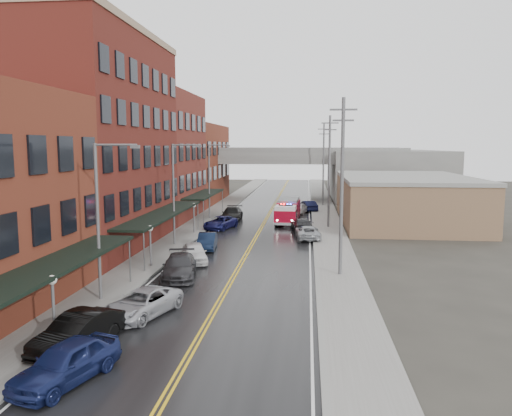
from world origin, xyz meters
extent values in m
plane|color=#2D2B26|center=(0.00, 0.00, 0.00)|extent=(220.00, 220.00, 0.00)
cube|color=black|center=(0.00, 30.00, 0.01)|extent=(11.00, 160.00, 0.02)
cube|color=slate|center=(-7.30, 30.00, 0.07)|extent=(3.00, 160.00, 0.15)
cube|color=slate|center=(7.30, 30.00, 0.07)|extent=(3.00, 160.00, 0.15)
cube|color=gray|center=(-5.65, 30.00, 0.07)|extent=(0.30, 160.00, 0.15)
cube|color=gray|center=(5.65, 30.00, 0.07)|extent=(0.30, 160.00, 0.15)
cube|color=#561D16|center=(-13.30, 23.00, 9.00)|extent=(9.00, 20.00, 18.00)
cube|color=maroon|center=(-13.30, 40.50, 7.50)|extent=(9.00, 15.00, 15.00)
cube|color=maroon|center=(-13.30, 58.00, 6.00)|extent=(9.00, 20.00, 12.00)
cube|color=brown|center=(16.00, 40.00, 2.50)|extent=(14.00, 22.00, 5.00)
cube|color=slate|center=(18.00, 70.00, 4.00)|extent=(18.00, 30.00, 8.00)
cube|color=black|center=(-7.50, 4.00, 3.00)|extent=(2.60, 16.00, 0.18)
cylinder|color=slate|center=(-6.35, 11.60, 1.50)|extent=(0.10, 0.10, 3.00)
cube|color=black|center=(-7.50, 23.00, 3.00)|extent=(2.60, 18.00, 0.18)
cylinder|color=slate|center=(-6.35, 14.40, 1.50)|extent=(0.10, 0.10, 3.00)
cylinder|color=slate|center=(-6.35, 31.60, 1.50)|extent=(0.10, 0.10, 3.00)
cube|color=black|center=(-7.50, 40.50, 3.00)|extent=(2.60, 13.00, 0.18)
cylinder|color=slate|center=(-6.35, 34.40, 1.50)|extent=(0.10, 0.10, 3.00)
cylinder|color=slate|center=(-6.35, 46.60, 1.50)|extent=(0.10, 0.10, 3.00)
cylinder|color=#59595B|center=(-6.40, 2.00, 1.40)|extent=(0.14, 0.14, 2.80)
sphere|color=silver|center=(-6.40, 2.00, 2.90)|extent=(0.44, 0.44, 0.44)
cylinder|color=#59595B|center=(-6.40, 16.00, 1.40)|extent=(0.14, 0.14, 2.80)
sphere|color=silver|center=(-6.40, 16.00, 2.90)|extent=(0.44, 0.44, 0.44)
cylinder|color=#59595B|center=(-6.40, 30.00, 1.40)|extent=(0.14, 0.14, 2.80)
sphere|color=silver|center=(-6.40, 30.00, 2.90)|extent=(0.44, 0.44, 0.44)
cylinder|color=#59595B|center=(-6.80, 8.00, 4.50)|extent=(0.18, 0.18, 9.00)
cylinder|color=#59595B|center=(-5.60, 8.00, 8.90)|extent=(2.40, 0.12, 0.12)
cube|color=#59595B|center=(-4.50, 8.00, 8.80)|extent=(0.50, 0.22, 0.18)
cylinder|color=#59595B|center=(-6.80, 24.00, 4.50)|extent=(0.18, 0.18, 9.00)
cylinder|color=#59595B|center=(-5.60, 24.00, 8.90)|extent=(2.40, 0.12, 0.12)
cube|color=#59595B|center=(-4.50, 24.00, 8.80)|extent=(0.50, 0.22, 0.18)
cylinder|color=#59595B|center=(-6.80, 40.00, 4.50)|extent=(0.18, 0.18, 9.00)
cylinder|color=#59595B|center=(-5.60, 40.00, 8.90)|extent=(2.40, 0.12, 0.12)
cube|color=#59595B|center=(-4.50, 40.00, 8.80)|extent=(0.50, 0.22, 0.18)
cylinder|color=#59595B|center=(7.20, 15.00, 6.00)|extent=(0.24, 0.24, 12.00)
cube|color=#59595B|center=(7.20, 15.00, 11.20)|extent=(1.80, 0.12, 0.12)
cube|color=#59595B|center=(7.20, 15.00, 10.50)|extent=(1.40, 0.12, 0.12)
cylinder|color=#59595B|center=(7.20, 35.00, 6.00)|extent=(0.24, 0.24, 12.00)
cube|color=#59595B|center=(7.20, 35.00, 11.20)|extent=(1.80, 0.12, 0.12)
cube|color=#59595B|center=(7.20, 35.00, 10.50)|extent=(1.40, 0.12, 0.12)
cylinder|color=#59595B|center=(7.20, 55.00, 6.00)|extent=(0.24, 0.24, 12.00)
cube|color=#59595B|center=(7.20, 55.00, 11.20)|extent=(1.80, 0.12, 0.12)
cube|color=#59595B|center=(7.20, 55.00, 10.50)|extent=(1.40, 0.12, 0.12)
cube|color=slate|center=(0.00, 62.00, 6.75)|extent=(40.00, 10.00, 1.50)
cube|color=slate|center=(-11.00, 62.00, 3.00)|extent=(1.60, 8.00, 6.00)
cube|color=slate|center=(11.00, 62.00, 3.00)|extent=(1.60, 8.00, 6.00)
cube|color=maroon|center=(2.79, 38.99, 1.45)|extent=(2.61, 5.26, 1.96)
cube|color=maroon|center=(2.59, 35.35, 1.17)|extent=(2.46, 2.55, 1.40)
cube|color=silver|center=(2.59, 35.35, 2.10)|extent=(2.34, 2.36, 0.47)
cube|color=black|center=(2.60, 35.54, 1.45)|extent=(2.43, 1.62, 0.75)
cube|color=slate|center=(2.79, 38.99, 2.57)|extent=(2.36, 4.87, 0.28)
cube|color=black|center=(2.59, 35.35, 2.41)|extent=(1.51, 0.34, 0.13)
sphere|color=#FF0C0C|center=(2.08, 35.38, 2.48)|extent=(0.19, 0.19, 0.19)
sphere|color=#1933FF|center=(3.10, 35.33, 2.48)|extent=(0.19, 0.19, 0.19)
cylinder|color=black|center=(1.56, 35.32, 0.47)|extent=(0.95, 0.38, 0.93)
cylinder|color=black|center=(3.61, 35.20, 0.47)|extent=(0.95, 0.38, 0.93)
cylinder|color=black|center=(1.74, 38.58, 0.47)|extent=(0.95, 0.38, 0.93)
cylinder|color=black|center=(3.79, 38.47, 0.47)|extent=(0.95, 0.38, 0.93)
cylinder|color=black|center=(1.87, 40.91, 0.47)|extent=(0.95, 0.38, 0.93)
cylinder|color=black|center=(3.92, 40.80, 0.47)|extent=(0.95, 0.38, 0.93)
imported|color=#131B48|center=(-4.01, -1.65, 0.79)|extent=(3.20, 4.97, 1.58)
imported|color=black|center=(-5.00, 1.40, 0.78)|extent=(2.81, 5.02, 1.57)
imported|color=#A3A5AB|center=(-3.60, 5.80, 0.69)|extent=(3.73, 5.43, 1.38)
imported|color=#2B2B2E|center=(-3.61, 13.48, 0.76)|extent=(3.04, 5.56, 1.53)
imported|color=silver|center=(-3.60, 17.91, 0.75)|extent=(3.02, 4.72, 1.50)
imported|color=black|center=(-3.60, 22.80, 0.69)|extent=(1.88, 4.34, 1.39)
imported|color=#13154A|center=(-4.28, 33.20, 0.67)|extent=(3.49, 5.27, 1.34)
imported|color=black|center=(-3.96, 39.20, 0.79)|extent=(2.29, 5.49, 1.59)
imported|color=#9C9FA4|center=(5.00, 28.20, 0.66)|extent=(2.57, 4.93, 1.33)
imported|color=#242426|center=(4.38, 32.48, 0.71)|extent=(2.66, 5.13, 1.42)
imported|color=silver|center=(3.98, 46.20, 0.71)|extent=(2.72, 4.45, 1.41)
imported|color=black|center=(5.00, 48.80, 0.72)|extent=(2.84, 4.61, 1.43)
camera|label=1|loc=(4.91, -18.64, 8.88)|focal=35.00mm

